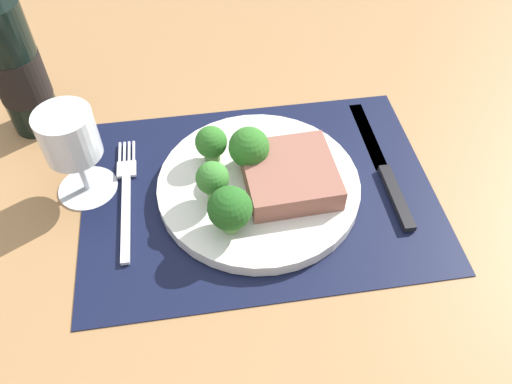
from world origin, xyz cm
name	(u,v)px	position (x,y,z in cm)	size (l,w,h in cm)	color
ground_plane	(259,200)	(0.00, 0.00, -1.50)	(140.00, 110.00, 3.00)	#996D42
placemat	(259,191)	(0.00, 0.00, 0.15)	(42.85, 30.95, 0.30)	black
plate	(259,186)	(0.00, 0.00, 1.10)	(24.57, 24.57, 1.60)	silver
steak	(290,175)	(3.58, -0.79, 3.37)	(10.58, 10.64, 2.94)	#8C5647
broccoli_near_steak	(211,143)	(-5.14, 4.59, 4.73)	(3.95, 3.95, 4.98)	#5B8942
broccoli_center	(213,179)	(-5.56, -1.80, 5.25)	(3.85, 3.85, 5.48)	#6B994C
broccoli_near_fork	(230,209)	(-4.13, -6.37, 5.29)	(4.92, 4.92, 5.97)	#6B994C
broccoli_front_edge	(249,148)	(-0.81, 2.43, 5.37)	(4.90, 4.90, 6.03)	#5B8942
fork	(126,195)	(-16.09, 1.42, 0.55)	(2.40, 19.20, 0.50)	silver
knife	(385,171)	(16.25, 0.53, 0.60)	(1.80, 23.00, 0.80)	black
wine_bottle	(15,66)	(-28.28, 17.00, 9.54)	(6.58, 6.58, 27.15)	black
wine_glass	(71,141)	(-20.86, 3.72, 8.11)	(7.26, 7.26, 11.99)	silver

